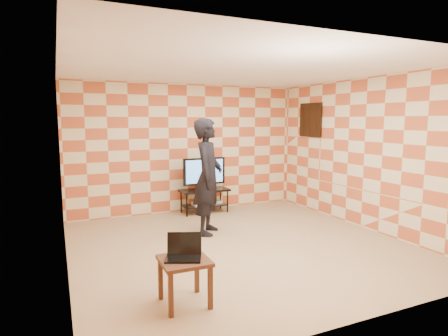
% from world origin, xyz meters
% --- Properties ---
extents(floor, '(5.00, 5.00, 0.00)m').
position_xyz_m(floor, '(0.00, 0.00, 0.00)').
color(floor, '#9F8164').
rests_on(floor, ground).
extents(wall_back, '(5.00, 0.02, 2.70)m').
position_xyz_m(wall_back, '(0.00, 2.50, 1.35)').
color(wall_back, beige).
rests_on(wall_back, ground).
extents(wall_front, '(5.00, 0.02, 2.70)m').
position_xyz_m(wall_front, '(0.00, -2.50, 1.35)').
color(wall_front, beige).
rests_on(wall_front, ground).
extents(wall_left, '(0.02, 5.00, 2.70)m').
position_xyz_m(wall_left, '(-2.50, 0.00, 1.35)').
color(wall_left, beige).
rests_on(wall_left, ground).
extents(wall_right, '(0.02, 5.00, 2.70)m').
position_xyz_m(wall_right, '(2.50, 0.00, 1.35)').
color(wall_right, beige).
rests_on(wall_right, ground).
extents(ceiling, '(5.00, 5.00, 0.02)m').
position_xyz_m(ceiling, '(0.00, 0.00, 2.70)').
color(ceiling, white).
rests_on(ceiling, wall_back).
extents(wall_art, '(0.04, 0.72, 0.72)m').
position_xyz_m(wall_art, '(2.47, 1.55, 1.95)').
color(wall_art, black).
rests_on(wall_art, wall_right).
extents(tv_stand, '(1.03, 0.46, 0.50)m').
position_xyz_m(tv_stand, '(0.25, 2.16, 0.37)').
color(tv_stand, black).
rests_on(tv_stand, floor).
extents(tv, '(0.92, 0.18, 0.67)m').
position_xyz_m(tv, '(0.25, 2.16, 0.87)').
color(tv, black).
rests_on(tv, tv_stand).
extents(dvd_player, '(0.39, 0.28, 0.06)m').
position_xyz_m(dvd_player, '(0.17, 2.13, 0.20)').
color(dvd_player, silver).
rests_on(dvd_player, tv_stand).
extents(game_console, '(0.26, 0.20, 0.06)m').
position_xyz_m(game_console, '(0.52, 2.18, 0.20)').
color(game_console, silver).
rests_on(game_console, tv_stand).
extents(side_table, '(0.51, 0.51, 0.50)m').
position_xyz_m(side_table, '(-1.38, -1.46, 0.41)').
color(side_table, '#382010').
rests_on(side_table, floor).
extents(laptop, '(0.45, 0.41, 0.25)m').
position_xyz_m(laptop, '(-1.38, -1.42, 0.55)').
color(laptop, black).
rests_on(laptop, side_table).
extents(person, '(0.79, 0.86, 1.98)m').
position_xyz_m(person, '(-0.22, 0.79, 0.99)').
color(person, black).
rests_on(person, floor).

